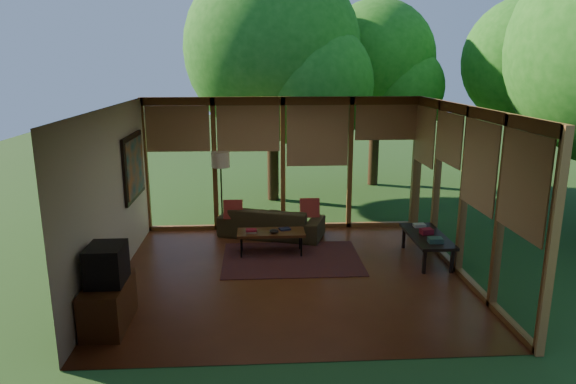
{
  "coord_description": "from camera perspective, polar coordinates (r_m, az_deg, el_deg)",
  "views": [
    {
      "loc": [
        -0.51,
        -7.7,
        3.32
      ],
      "look_at": [
        -0.01,
        0.7,
        1.22
      ],
      "focal_mm": 32.0,
      "sensor_mm": 36.0,
      "label": 1
    }
  ],
  "objects": [
    {
      "name": "ct_book_lower",
      "position": [
        9.12,
        -4.1,
        -4.45
      ],
      "size": [
        0.18,
        0.14,
        0.03
      ],
      "primitive_type": "cube",
      "rotation": [
        0.0,
        0.0,
        -0.06
      ],
      "color": "#ABA69B",
      "rests_on": "coffee_table"
    },
    {
      "name": "tree_nw",
      "position": [
        12.63,
        -1.78,
        15.51
      ],
      "size": [
        4.2,
        4.2,
        5.76
      ],
      "color": "#362413",
      "rests_on": "ground"
    },
    {
      "name": "window_wall_right",
      "position": [
        8.59,
        18.96,
        -0.01
      ],
      "size": [
        0.12,
        5.0,
        2.7
      ],
      "primitive_type": "cube",
      "color": "brown",
      "rests_on": "ground"
    },
    {
      "name": "ct_book_side",
      "position": [
        9.25,
        -0.36,
        -4.13
      ],
      "size": [
        0.23,
        0.2,
        0.03
      ],
      "primitive_type": "cube",
      "rotation": [
        0.0,
        0.0,
        0.31
      ],
      "color": "#161A32",
      "rests_on": "coffee_table"
    },
    {
      "name": "window_wall_back",
      "position": [
        10.4,
        -0.57,
        3.1
      ],
      "size": [
        5.5,
        0.12,
        2.7
      ],
      "primitive_type": "cube",
      "color": "brown",
      "rests_on": "ground"
    },
    {
      "name": "ceiling",
      "position": [
        7.74,
        0.36,
        9.43
      ],
      "size": [
        5.5,
        5.5,
        0.0
      ],
      "primitive_type": "plane",
      "rotation": [
        3.14,
        0.0,
        0.0
      ],
      "color": "white",
      "rests_on": "ground"
    },
    {
      "name": "sofa",
      "position": [
        10.17,
        -1.84,
        -3.31
      ],
      "size": [
        2.16,
        1.39,
        0.59
      ],
      "primitive_type": "imported",
      "rotation": [
        0.0,
        0.0,
        2.81
      ],
      "color": "#3C351E",
      "rests_on": "floor"
    },
    {
      "name": "side_console",
      "position": [
        9.23,
        15.2,
        -4.88
      ],
      "size": [
        0.6,
        1.4,
        0.46
      ],
      "color": "black",
      "rests_on": "floor"
    },
    {
      "name": "floor",
      "position": [
        8.4,
        0.33,
        -9.26
      ],
      "size": [
        5.5,
        5.5,
        0.0
      ],
      "primitive_type": "plane",
      "color": "brown",
      "rests_on": "ground"
    },
    {
      "name": "ct_book_upper",
      "position": [
        9.11,
        -4.1,
        -4.25
      ],
      "size": [
        0.19,
        0.15,
        0.03
      ],
      "primitive_type": "cube",
      "rotation": [
        0.0,
        0.0,
        0.04
      ],
      "color": "maroon",
      "rests_on": "coffee_table"
    },
    {
      "name": "rug",
      "position": [
        9.07,
        0.41,
        -7.42
      ],
      "size": [
        2.4,
        1.7,
        0.01
      ],
      "primitive_type": "cube",
      "color": "maroon",
      "rests_on": "floor"
    },
    {
      "name": "exterior_lawn",
      "position": [
        18.17,
        24.58,
        2.17
      ],
      "size": [
        40.0,
        40.0,
        0.0
      ],
      "primitive_type": "plane",
      "color": "#24481B",
      "rests_on": "ground"
    },
    {
      "name": "media_cabinet",
      "position": [
        7.19,
        -19.31,
        -11.66
      ],
      "size": [
        0.5,
        1.0,
        0.6
      ],
      "primitive_type": "cube",
      "color": "#583018",
      "rests_on": "floor"
    },
    {
      "name": "pillow_left",
      "position": [
        10.05,
        -6.12,
        -1.97
      ],
      "size": [
        0.37,
        0.2,
        0.39
      ],
      "primitive_type": "cube",
      "rotation": [
        -0.21,
        0.0,
        0.0
      ],
      "color": "maroon",
      "rests_on": "sofa"
    },
    {
      "name": "console_book_c",
      "position": [
        9.61,
        14.39,
        -3.61
      ],
      "size": [
        0.21,
        0.16,
        0.06
      ],
      "primitive_type": "cube",
      "rotation": [
        0.0,
        0.0,
        0.05
      ],
      "color": "#ABA69B",
      "rests_on": "side_console"
    },
    {
      "name": "wall_left",
      "position": [
        8.26,
        -19.06,
        -0.57
      ],
      "size": [
        0.04,
        5.0,
        2.7
      ],
      "primitive_type": "cube",
      "color": "beige",
      "rests_on": "ground"
    },
    {
      "name": "console_book_a",
      "position": [
        8.84,
        16.05,
        -5.17
      ],
      "size": [
        0.24,
        0.18,
        0.08
      ],
      "primitive_type": "cube",
      "rotation": [
        0.0,
        0.0,
        -0.05
      ],
      "color": "#31564C",
      "rests_on": "side_console"
    },
    {
      "name": "console_book_b",
      "position": [
        9.24,
        15.14,
        -4.24
      ],
      "size": [
        0.23,
        0.19,
        0.09
      ],
      "primitive_type": "cube",
      "rotation": [
        0.0,
        0.0,
        0.19
      ],
      "color": "maroon",
      "rests_on": "side_console"
    },
    {
      "name": "floor_lamp",
      "position": [
        10.2,
        -7.5,
        3.08
      ],
      "size": [
        0.36,
        0.36,
        1.65
      ],
      "color": "black",
      "rests_on": "floor"
    },
    {
      "name": "ct_bowl",
      "position": [
        9.07,
        -1.57,
        -4.37
      ],
      "size": [
        0.16,
        0.16,
        0.07
      ],
      "primitive_type": "ellipsoid",
      "color": "black",
      "rests_on": "coffee_table"
    },
    {
      "name": "television",
      "position": [
        6.97,
        -19.52,
        -7.58
      ],
      "size": [
        0.45,
        0.55,
        0.5
      ],
      "primitive_type": "cube",
      "color": "black",
      "rests_on": "media_cabinet"
    },
    {
      "name": "wall_painting",
      "position": [
        9.53,
        -16.76,
        2.71
      ],
      "size": [
        0.06,
        1.35,
        1.15
      ],
      "color": "black",
      "rests_on": "wall_left"
    },
    {
      "name": "wall_front",
      "position": [
        5.59,
        2.05,
        -6.63
      ],
      "size": [
        5.5,
        0.04,
        2.7
      ],
      "primitive_type": "cube",
      "color": "beige",
      "rests_on": "ground"
    },
    {
      "name": "pillow_right",
      "position": [
        10.09,
        2.42,
        -1.82
      ],
      "size": [
        0.38,
        0.2,
        0.4
      ],
      "primitive_type": "cube",
      "rotation": [
        -0.21,
        0.0,
        0.0
      ],
      "color": "maroon",
      "rests_on": "sofa"
    },
    {
      "name": "coffee_table",
      "position": [
        9.18,
        -1.9,
        -4.6
      ],
      "size": [
        1.2,
        0.5,
        0.43
      ],
      "color": "#583018",
      "rests_on": "floor"
    },
    {
      "name": "tree_far",
      "position": [
        14.83,
        25.06,
        13.02
      ],
      "size": [
        3.27,
        3.27,
        5.04
      ],
      "color": "#362413",
      "rests_on": "ground"
    },
    {
      "name": "tree_ne",
      "position": [
        14.54,
        9.84,
        14.35
      ],
      "size": [
        3.12,
        3.12,
        5.03
      ],
      "color": "#362413",
      "rests_on": "ground"
    }
  ]
}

